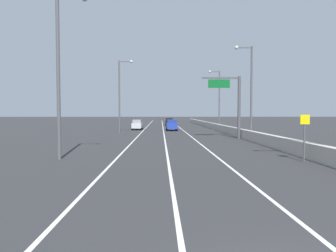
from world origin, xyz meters
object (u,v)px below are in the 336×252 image
(lamp_post_right_second, at_px, (249,86))
(car_black_2, at_px, (169,122))
(car_blue_0, at_px, (172,125))
(speed_advisory_sign, at_px, (304,134))
(lamp_post_right_third, at_px, (218,96))
(lamp_post_left_near, at_px, (62,66))
(car_silver_1, at_px, (137,125))
(overhead_sign_gantry, at_px, (233,99))
(lamp_post_left_mid, at_px, (121,92))

(lamp_post_right_second, distance_m, car_black_2, 38.74)
(car_blue_0, bearing_deg, speed_advisory_sign, -78.08)
(speed_advisory_sign, xyz_separation_m, lamp_post_right_third, (1.49, 37.92, 4.45))
(lamp_post_left_near, height_order, car_black_2, lamp_post_left_near)
(lamp_post_right_third, relative_size, car_silver_1, 2.60)
(lamp_post_left_near, relative_size, car_blue_0, 2.63)
(lamp_post_right_second, height_order, car_black_2, lamp_post_right_second)
(overhead_sign_gantry, height_order, car_blue_0, overhead_sign_gantry)
(lamp_post_left_mid, relative_size, car_blue_0, 2.63)
(overhead_sign_gantry, distance_m, lamp_post_right_second, 2.47)
(car_blue_0, relative_size, car_silver_1, 0.99)
(car_silver_1, relative_size, car_black_2, 0.96)
(lamp_post_left_near, bearing_deg, car_silver_1, 86.24)
(overhead_sign_gantry, bearing_deg, lamp_post_right_third, 84.53)
(lamp_post_left_mid, bearing_deg, car_black_2, 73.67)
(speed_advisory_sign, bearing_deg, overhead_sign_gantry, 91.43)
(speed_advisory_sign, bearing_deg, lamp_post_left_near, 174.97)
(car_black_2, bearing_deg, speed_advisory_sign, -82.53)
(speed_advisory_sign, distance_m, lamp_post_left_near, 16.41)
(lamp_post_left_mid, relative_size, car_black_2, 2.49)
(overhead_sign_gantry, distance_m, car_black_2, 37.19)
(overhead_sign_gantry, relative_size, car_black_2, 1.71)
(speed_advisory_sign, xyz_separation_m, car_black_2, (-7.10, 54.12, -0.84))
(overhead_sign_gantry, xyz_separation_m, lamp_post_right_third, (1.93, 20.19, 1.49))
(lamp_post_right_third, xyz_separation_m, car_blue_0, (-8.73, -3.60, -5.26))
(lamp_post_right_third, relative_size, lamp_post_left_mid, 1.00)
(car_silver_1, height_order, car_black_2, car_black_2)
(lamp_post_right_second, xyz_separation_m, car_black_2, (-8.31, 37.47, -5.29))
(lamp_post_left_mid, distance_m, car_blue_0, 12.00)
(speed_advisory_sign, xyz_separation_m, car_silver_1, (-13.40, 36.94, -0.84))
(car_blue_0, bearing_deg, car_black_2, 89.58)
(speed_advisory_sign, bearing_deg, lamp_post_right_third, 87.75)
(overhead_sign_gantry, bearing_deg, car_black_2, 100.36)
(overhead_sign_gantry, distance_m, lamp_post_left_near, 22.43)
(car_silver_1, bearing_deg, car_blue_0, -23.06)
(lamp_post_left_mid, distance_m, car_black_2, 28.85)
(overhead_sign_gantry, height_order, lamp_post_right_second, lamp_post_right_second)
(lamp_post_right_second, xyz_separation_m, lamp_post_right_third, (0.28, 21.27, 0.00))
(speed_advisory_sign, distance_m, lamp_post_left_mid, 31.16)
(lamp_post_right_third, distance_m, car_black_2, 19.09)
(overhead_sign_gantry, xyz_separation_m, car_black_2, (-6.65, 36.40, -3.80))
(lamp_post_right_second, bearing_deg, lamp_post_left_mid, 147.81)
(car_silver_1, bearing_deg, overhead_sign_gantry, -56.01)
(lamp_post_right_third, relative_size, car_black_2, 2.49)
(overhead_sign_gantry, relative_size, lamp_post_left_near, 0.69)
(car_blue_0, height_order, car_silver_1, car_blue_0)
(lamp_post_right_second, bearing_deg, car_blue_0, 115.58)
(overhead_sign_gantry, distance_m, car_blue_0, 18.32)
(car_silver_1, bearing_deg, car_black_2, 69.86)
(lamp_post_right_second, bearing_deg, car_silver_1, 125.77)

